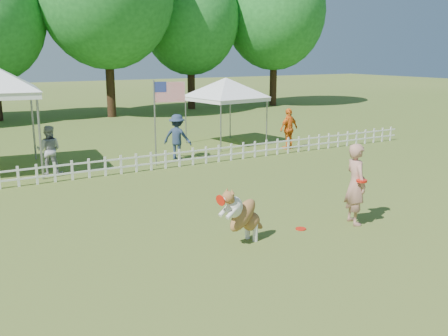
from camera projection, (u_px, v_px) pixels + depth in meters
name	position (u px, v px, depth m)	size (l,w,h in m)	color
ground	(293.00, 236.00, 10.27)	(120.00, 120.00, 0.00)	#39551A
picket_fence	(158.00, 160.00, 16.09)	(22.00, 0.08, 0.60)	white
handler	(356.00, 184.00, 10.86)	(0.65, 0.43, 1.79)	tan
dog	(243.00, 215.00, 9.78)	(1.13, 0.38, 1.17)	brown
frisbee_on_turf	(301.00, 229.00, 10.68)	(0.23, 0.23, 0.02)	red
canopy_tent_right	(226.00, 112.00, 20.36)	(2.57, 2.57, 2.66)	white
flag_pole	(155.00, 124.00, 16.39)	(1.09, 0.11, 2.83)	gray
spectator_a	(49.00, 150.00, 15.36)	(0.74, 0.58, 1.53)	#96979B
spectator_b	(177.00, 137.00, 17.57)	(1.03, 0.59, 1.59)	#24334D
spectator_c	(289.00, 129.00, 19.44)	(0.93, 0.39, 1.60)	orange
tree_center_right	(106.00, 5.00, 27.98)	(7.60, 7.60, 12.60)	#1D6623
tree_right	(190.00, 29.00, 32.45)	(6.20, 6.20, 10.40)	#1D6623
tree_far_right	(274.00, 23.00, 34.45)	(7.00, 7.00, 11.40)	#1D6623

